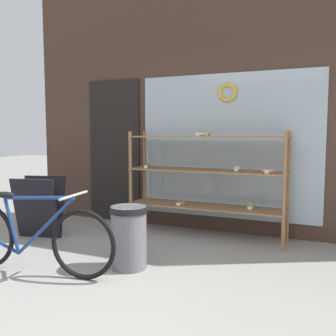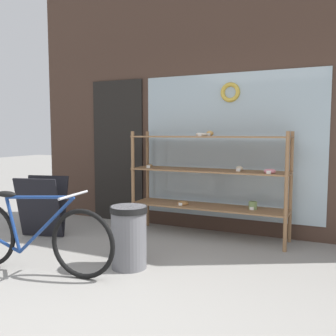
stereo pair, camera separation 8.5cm
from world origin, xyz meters
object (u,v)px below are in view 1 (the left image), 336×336
Objects in this scene: display_case at (207,174)px; bicycle at (32,237)px; sandwich_board at (39,207)px; trash_bin at (129,235)px.

bicycle is at bearing -121.74° from display_case.
bicycle is 2.24× the size of sandwich_board.
bicycle is at bearing -148.02° from trash_bin.
trash_bin is at bearing -105.07° from display_case.
bicycle reaches higher than sandwich_board.
display_case is 2.62× the size of sandwich_board.
display_case is 1.49m from trash_bin.
display_case reaches higher than sandwich_board.
trash_bin is (0.78, 0.48, -0.02)m from bicycle.
trash_bin is (1.58, -0.50, -0.05)m from sandwich_board.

